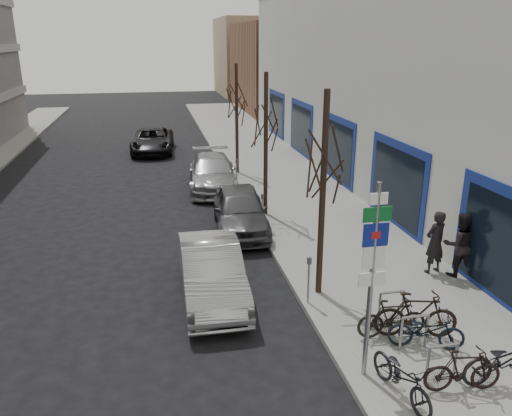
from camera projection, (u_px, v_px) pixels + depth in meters
name	position (u px, v px, depth m)	size (l,w,h in m)	color
ground	(248.00, 396.00, 9.74)	(120.00, 120.00, 0.00)	black
sidewalk_east	(312.00, 212.00, 19.85)	(5.00, 70.00, 0.15)	slate
commercial_building	(508.00, 71.00, 26.23)	(20.00, 32.00, 10.00)	#B7B7B2
brick_building_far	(302.00, 67.00, 48.03)	(12.00, 14.00, 8.00)	brown
tan_building_far	(271.00, 57.00, 61.87)	(13.00, 12.00, 9.00)	#937A5B
highway_sign_pole	(372.00, 271.00, 9.40)	(0.55, 0.10, 4.20)	gray
bike_rack	(414.00, 328.00, 10.82)	(0.66, 2.26, 0.83)	gray
tree_near	(325.00, 147.00, 12.17)	(1.80, 1.80, 5.50)	black
tree_mid	(266.00, 111.00, 18.19)	(1.80, 1.80, 5.50)	black
tree_far	(236.00, 93.00, 24.22)	(1.80, 1.80, 5.50)	black
meter_front	(309.00, 276.00, 12.64)	(0.10, 0.08, 1.27)	gray
meter_mid	(262.00, 207.00, 17.74)	(0.10, 0.08, 1.27)	gray
meter_back	(237.00, 170.00, 22.84)	(0.10, 0.08, 1.27)	gray
bike_near_left	(403.00, 373.00, 9.33)	(0.53, 1.76, 1.07)	black
bike_near_right	(463.00, 370.00, 9.52)	(0.46, 1.54, 0.94)	black
bike_mid_curb	(427.00, 328.00, 10.85)	(0.50, 1.65, 1.01)	black
bike_mid_inner	(392.00, 318.00, 11.25)	(0.48, 1.62, 0.98)	black
bike_far_curb	(507.00, 356.00, 9.75)	(0.58, 1.91, 1.17)	black
bike_far_inner	(416.00, 314.00, 11.22)	(0.57, 1.90, 1.15)	black
parked_car_front	(212.00, 271.00, 13.27)	(1.57, 4.49, 1.48)	#A3A4A8
parked_car_mid	(240.00, 210.00, 17.92)	(1.85, 4.60, 1.57)	#48494D
parked_car_back	(212.00, 172.00, 23.02)	(2.11, 5.18, 1.50)	#98999D
lane_car	(153.00, 140.00, 30.44)	(2.38, 5.16, 1.43)	black
pedestrian_near	(435.00, 242.00, 14.28)	(0.68, 0.45, 1.87)	black
pedestrian_far	(459.00, 244.00, 14.10)	(0.70, 0.48, 1.91)	black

